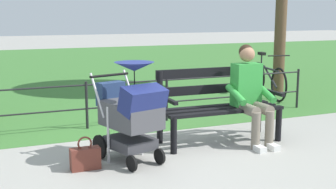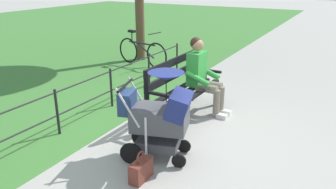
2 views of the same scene
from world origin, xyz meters
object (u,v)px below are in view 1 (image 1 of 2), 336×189
object	(u,v)px
person_on_bench	(250,91)
handbag	(85,158)
park_bench	(217,102)
bicycle	(268,79)
stroller	(131,111)

from	to	relation	value
person_on_bench	handbag	world-z (taller)	person_on_bench
park_bench	person_on_bench	distance (m)	0.45
park_bench	bicycle	xyz separation A→B (m)	(-2.46, -2.36, -0.16)
bicycle	handbag	bearing A→B (deg)	32.83
bicycle	person_on_bench	bearing A→B (deg)	50.81
person_on_bench	handbag	xyz separation A→B (m)	(2.22, 0.21, -0.55)
person_on_bench	bicycle	size ratio (longest dim) A/B	0.78
stroller	bicycle	xyz separation A→B (m)	(-3.78, -2.74, -0.23)
park_bench	bicycle	size ratio (longest dim) A/B	0.98
stroller	bicycle	world-z (taller)	stroller
park_bench	person_on_bench	bearing A→B (deg)	148.10
stroller	handbag	world-z (taller)	stroller
park_bench	bicycle	distance (m)	3.41
park_bench	stroller	xyz separation A→B (m)	(1.32, 0.38, 0.07)
person_on_bench	bicycle	world-z (taller)	person_on_bench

